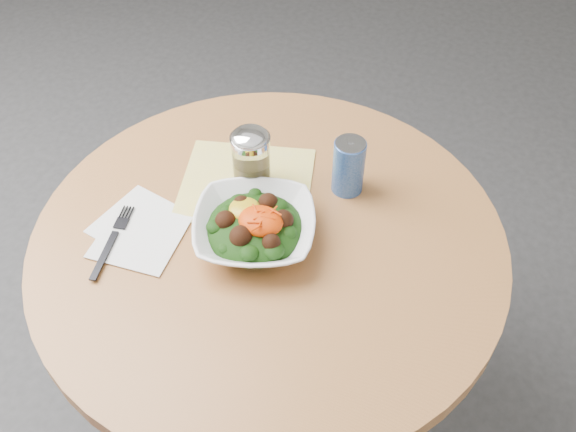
{
  "coord_description": "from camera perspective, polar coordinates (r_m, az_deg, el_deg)",
  "views": [
    {
      "loc": [
        0.33,
        -0.73,
        1.66
      ],
      "look_at": [
        0.04,
        0.01,
        0.81
      ],
      "focal_mm": 40.0,
      "sensor_mm": 36.0,
      "label": 1
    }
  ],
  "objects": [
    {
      "name": "fork",
      "position": [
        1.24,
        -15.3,
        -2.0
      ],
      "size": [
        0.05,
        0.18,
        0.0
      ],
      "color": "black",
      "rests_on": "table"
    },
    {
      "name": "ground",
      "position": [
        1.84,
        -1.21,
        -17.25
      ],
      "size": [
        6.0,
        6.0,
        0.0
      ],
      "primitive_type": "plane",
      "color": "#2D2D2F",
      "rests_on": "ground"
    },
    {
      "name": "cloth_napkin",
      "position": [
        1.31,
        -3.72,
        2.89
      ],
      "size": [
        0.31,
        0.3,
        0.0
      ],
      "primitive_type": "cube",
      "rotation": [
        0.0,
        0.0,
        0.26
      ],
      "color": "#DBBD0B",
      "rests_on": "table"
    },
    {
      "name": "table",
      "position": [
        1.37,
        -1.56,
        -7.12
      ],
      "size": [
        0.9,
        0.9,
        0.75
      ],
      "color": "black",
      "rests_on": "ground"
    },
    {
      "name": "paper_napkins",
      "position": [
        1.25,
        -13.02,
        -1.23
      ],
      "size": [
        0.19,
        0.2,
        0.0
      ],
      "color": "silver",
      "rests_on": "table"
    },
    {
      "name": "beverage_can",
      "position": [
        1.27,
        5.41,
        4.44
      ],
      "size": [
        0.06,
        0.06,
        0.12
      ],
      "color": "#0D3997",
      "rests_on": "table"
    },
    {
      "name": "spice_shaker",
      "position": [
        1.26,
        -3.29,
        4.96
      ],
      "size": [
        0.08,
        0.08,
        0.14
      ],
      "color": "silver",
      "rests_on": "table"
    },
    {
      "name": "salad_bowl",
      "position": [
        1.19,
        -2.98,
        -0.98
      ],
      "size": [
        0.29,
        0.29,
        0.08
      ],
      "color": "white",
      "rests_on": "table"
    }
  ]
}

